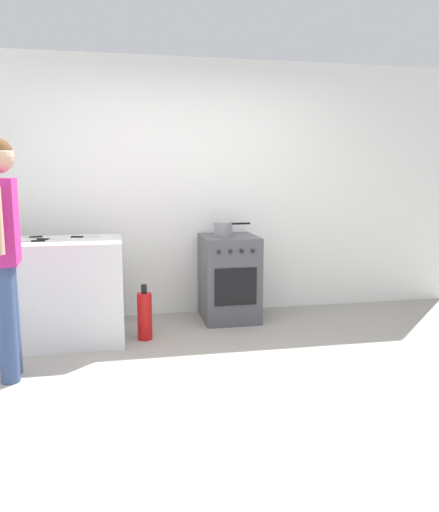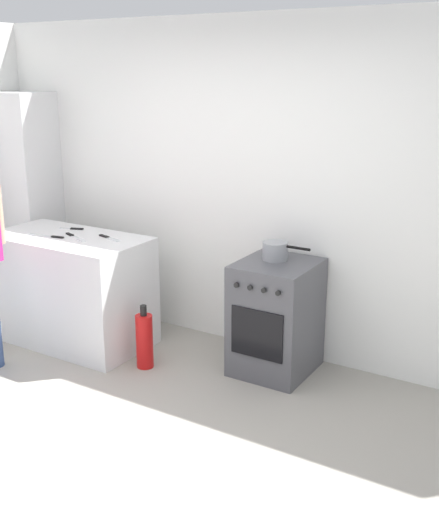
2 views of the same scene
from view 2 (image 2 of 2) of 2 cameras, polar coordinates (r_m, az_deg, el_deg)
ground_plane at (r=4.01m, az=-10.52°, el=-17.27°), size 8.00×8.00×0.00m
back_wall at (r=5.04m, az=3.62°, el=5.99°), size 6.00×0.10×2.60m
counter_unit at (r=5.44m, az=-13.05°, el=-2.87°), size 1.30×0.70×0.90m
oven_left at (r=4.80m, az=5.05°, el=-5.42°), size 0.54×0.62×0.85m
pot at (r=4.71m, az=5.01°, el=0.46°), size 0.37×0.19×0.13m
knife_utility at (r=5.19m, az=-9.84°, el=1.62°), size 0.25×0.09×0.01m
knife_paring at (r=5.54m, az=-12.86°, el=2.38°), size 0.21×0.10×0.01m
knife_carving at (r=5.34m, az=-15.03°, el=1.72°), size 0.33×0.08×0.01m
knife_chef at (r=5.27m, az=-12.76°, el=1.68°), size 0.30×0.14×0.01m
fire_extinguisher at (r=4.94m, az=-6.69°, el=-7.47°), size 0.13×0.13×0.50m
larder_cabinet at (r=6.29m, az=-16.57°, el=4.65°), size 0.48×0.44×2.00m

